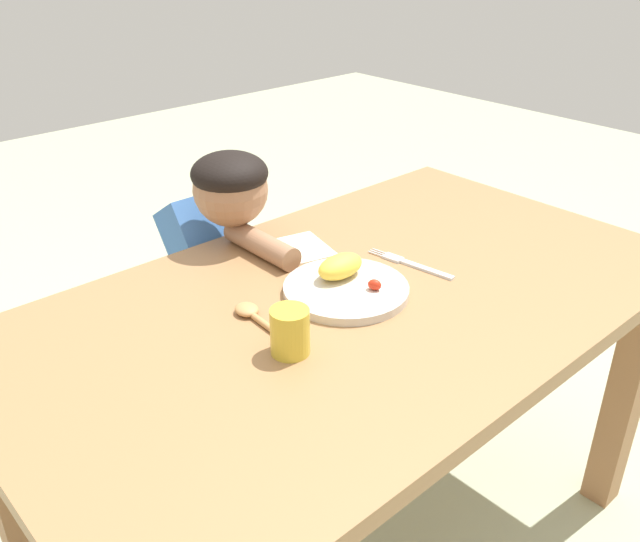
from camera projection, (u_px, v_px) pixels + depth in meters
dining_table at (354, 343)px, 1.38m from camera, size 1.40×0.80×0.72m
plate at (345, 284)px, 1.33m from camera, size 0.25×0.25×0.06m
fork at (411, 264)px, 1.44m from camera, size 0.05×0.21×0.01m
spoon at (256, 317)px, 1.24m from camera, size 0.05×0.18×0.02m
drinking_cup at (290, 331)px, 1.14m from camera, size 0.07×0.07×0.08m
person at (217, 296)px, 1.70m from camera, size 0.17×0.44×0.93m
napkin at (299, 249)px, 1.51m from camera, size 0.16×0.16×0.00m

